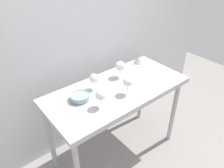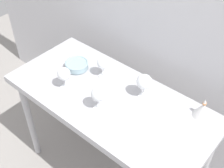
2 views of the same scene
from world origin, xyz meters
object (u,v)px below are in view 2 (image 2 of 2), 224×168
wine_glass_near_left (64,74)px  tasting_sheet_upper (147,128)px  wine_glass_near_center (98,95)px  wine_glass_far_right (144,82)px  tasting_bowl (77,65)px  wine_glass_far_left (103,63)px  decanter_funnel (203,110)px

wine_glass_near_left → tasting_sheet_upper: bearing=6.6°
wine_glass_near_center → tasting_sheet_upper: wine_glass_near_center is taller
wine_glass_far_right → tasting_bowl: size_ratio=1.04×
wine_glass_near_left → wine_glass_far_right: size_ratio=0.93×
wine_glass_far_left → tasting_sheet_upper: (0.51, -0.18, -0.11)m
wine_glass_far_right → tasting_sheet_upper: size_ratio=0.66×
wine_glass_near_center → tasting_bowl: bearing=153.6°
tasting_bowl → wine_glass_far_right: bearing=7.9°
wine_glass_far_right → wine_glass_far_left: bearing=-177.5°
wine_glass_near_left → tasting_sheet_upper: wine_glass_near_left is taller
wine_glass_far_left → wine_glass_near_center: (0.19, -0.25, 0.01)m
tasting_bowl → decanter_funnel: bearing=10.7°
wine_glass_far_right → tasting_sheet_upper: bearing=-48.2°
tasting_bowl → wine_glass_far_left: bearing=16.5°
wine_glass_near_left → decanter_funnel: size_ratio=1.20×
wine_glass_far_right → decanter_funnel: size_ratio=1.29×
wine_glass_far_right → decanter_funnel: wine_glass_far_right is taller
wine_glass_near_left → wine_glass_far_left: bearing=66.4°
wine_glass_far_left → wine_glass_far_right: (0.33, 0.01, 0.01)m
tasting_sheet_upper → wine_glass_near_left: bearing=170.5°
decanter_funnel → wine_glass_far_left: bearing=-171.0°
wine_glass_far_left → decanter_funnel: bearing=9.0°
wine_glass_near_center → tasting_sheet_upper: 0.35m
wine_glass_near_center → tasting_bowl: (-0.39, 0.19, -0.09)m
wine_glass_near_left → wine_glass_near_center: size_ratio=0.96×
tasting_sheet_upper → decanter_funnel: bearing=40.9°
tasting_bowl → wine_glass_near_center: bearing=-26.4°
tasting_sheet_upper → tasting_bowl: bearing=154.1°
tasting_sheet_upper → decanter_funnel: decanter_funnel is taller
wine_glass_near_left → wine_glass_far_right: bearing=31.2°
wine_glass_far_right → tasting_bowl: (-0.53, -0.07, -0.09)m
wine_glass_near_center → decanter_funnel: 0.63m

